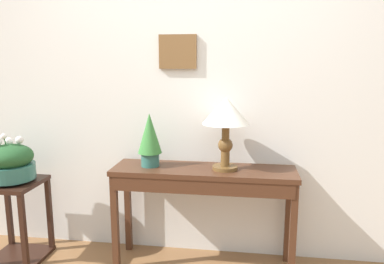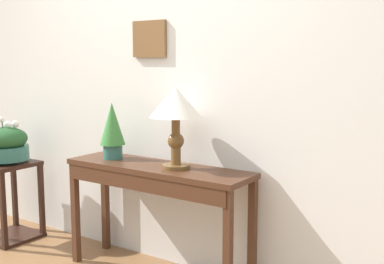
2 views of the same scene
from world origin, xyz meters
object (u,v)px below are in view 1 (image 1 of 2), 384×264
Objects in this scene: pedestal_stand_left at (16,221)px; planter_bowl_wide at (10,162)px; potted_plant_on_console at (150,138)px; table_lamp at (226,116)px; console_table at (203,184)px.

planter_bowl_wide is at bearing 113.73° from pedestal_stand_left.
potted_plant_on_console is 1.04m from planter_bowl_wide.
table_lamp is at bearing 4.72° from pedestal_stand_left.
potted_plant_on_console reaches higher than planter_bowl_wide.
planter_bowl_wide reaches higher than console_table.
potted_plant_on_console is at bearing 7.35° from planter_bowl_wide.
table_lamp is 1.31× the size of potted_plant_on_console.
console_table is at bearing -3.81° from potted_plant_on_console.
table_lamp is 1.76m from pedestal_stand_left.
pedestal_stand_left is at bearing -175.28° from table_lamp.
console_table is 2.55× the size of table_lamp.
table_lamp reaches higher than planter_bowl_wide.
console_table is 3.60× the size of planter_bowl_wide.
table_lamp is 0.57m from potted_plant_on_console.
potted_plant_on_console is (-0.39, 0.03, 0.32)m from console_table.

